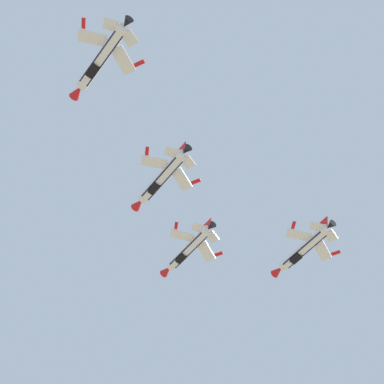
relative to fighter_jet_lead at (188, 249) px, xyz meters
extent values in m
cylinder|color=white|center=(0.21, -0.19, 0.00)|extent=(10.11, 9.23, 1.70)
cube|color=#191E4C|center=(0.15, -0.26, -0.46)|extent=(8.54, 7.81, 0.69)
cone|color=red|center=(-5.14, 4.56, 0.00)|extent=(2.83, 2.76, 1.56)
cone|color=black|center=(5.26, -4.67, 0.00)|extent=(2.10, 2.08, 1.36)
ellipsoid|color=#192333|center=(-1.68, 1.66, 0.62)|extent=(3.26, 3.10, 1.30)
cube|color=black|center=(-1.52, 1.12, -0.79)|extent=(2.48, 2.39, 1.05)
cube|color=white|center=(-0.21, -3.25, 0.45)|extent=(4.55, 3.23, 1.07)
cube|color=red|center=(-0.74, -5.53, 0.89)|extent=(1.12, 1.70, 0.35)
cube|color=white|center=(3.18, 0.57, -0.63)|extent=(2.82, 4.48, 1.07)
cube|color=red|center=(5.38, 1.37, -1.06)|extent=(1.69, 0.96, 0.35)
cube|color=white|center=(3.04, -4.69, 0.31)|extent=(2.71, 2.50, 0.61)
cube|color=white|center=(5.02, -2.45, -0.32)|extent=(2.33, 2.63, 0.61)
cube|color=red|center=(4.05, -3.09, 1.77)|extent=(2.43, 2.27, 2.59)
cylinder|color=white|center=(0.70, -19.63, -1.96)|extent=(10.11, 9.23, 1.70)
cube|color=#191E4C|center=(0.66, -19.68, -2.42)|extent=(8.53, 7.80, 0.59)
cone|color=red|center=(-4.65, -14.89, -1.96)|extent=(2.83, 2.76, 1.56)
cone|color=black|center=(5.75, -24.11, -1.96)|extent=(2.10, 2.08, 1.36)
ellipsoid|color=#192333|center=(-1.22, -17.82, -1.33)|extent=(3.22, 3.05, 1.24)
cube|color=black|center=(-0.99, -18.28, -2.76)|extent=(2.44, 2.36, 0.98)
cube|color=white|center=(0.26, -22.72, -1.69)|extent=(4.59, 3.24, 0.77)
cube|color=red|center=(-0.28, -25.01, -1.41)|extent=(1.11, 1.70, 0.31)
cube|color=white|center=(3.69, -18.85, -2.40)|extent=(2.83, 4.52, 0.77)
cube|color=red|center=(5.91, -18.03, -2.68)|extent=(1.69, 0.95, 0.31)
cube|color=white|center=(3.51, -24.15, -1.76)|extent=(2.73, 2.50, 0.46)
cube|color=white|center=(5.52, -21.89, -2.17)|extent=(2.34, 2.64, 0.46)
cube|color=red|center=(4.45, -22.63, -0.17)|extent=(2.31, 2.14, 2.60)
cylinder|color=white|center=(20.51, 1.46, -2.96)|extent=(10.11, 9.23, 1.70)
cube|color=#191E4C|center=(20.45, 1.40, -3.42)|extent=(8.53, 7.80, 0.64)
cone|color=red|center=(15.16, 6.20, -2.96)|extent=(2.83, 2.76, 1.56)
cone|color=black|center=(25.56, -3.02, -2.96)|extent=(2.10, 2.08, 1.36)
ellipsoid|color=#192333|center=(18.60, 3.29, -2.33)|extent=(3.24, 3.07, 1.27)
cube|color=black|center=(18.80, 2.79, -3.75)|extent=(2.46, 2.38, 1.01)
cube|color=white|center=(20.07, -1.62, -2.60)|extent=(4.57, 3.24, 0.90)
cube|color=red|center=(19.54, -3.91, -2.25)|extent=(1.11, 1.70, 0.33)
cube|color=white|center=(23.49, 2.23, -3.48)|extent=(2.83, 4.50, 0.90)
cube|color=red|center=(25.70, 3.04, -3.83)|extent=(1.69, 0.95, 0.33)
cube|color=white|center=(23.32, -3.05, -2.70)|extent=(2.72, 2.50, 0.53)
cube|color=white|center=(25.32, -0.80, -3.21)|extent=(2.34, 2.64, 0.53)
cube|color=red|center=(24.30, -1.50, -1.17)|extent=(2.36, 2.20, 2.60)
cylinder|color=white|center=(-1.75, -42.98, -1.11)|extent=(10.11, 9.23, 1.70)
cube|color=#191E4C|center=(-1.81, -43.05, -1.56)|extent=(8.54, 7.81, 0.70)
cone|color=red|center=(-7.10, -38.23, -1.11)|extent=(2.83, 2.76, 1.56)
cone|color=black|center=(3.30, -47.45, -1.11)|extent=(2.10, 2.08, 1.36)
ellipsoid|color=#192333|center=(-3.63, -41.12, -0.48)|extent=(3.26, 3.10, 1.31)
cube|color=black|center=(-3.48, -41.67, -1.89)|extent=(2.48, 2.40, 1.06)
cube|color=white|center=(-2.17, -46.04, -0.63)|extent=(4.55, 3.23, 1.10)
cube|color=red|center=(-2.69, -48.31, -0.17)|extent=(1.12, 1.70, 0.36)
cube|color=white|center=(1.22, -42.22, -1.75)|extent=(2.82, 4.47, 1.10)
cube|color=red|center=(3.41, -41.43, -2.21)|extent=(1.69, 0.96, 0.36)
cube|color=white|center=(1.08, -47.47, -0.78)|extent=(2.71, 2.49, 0.63)
cube|color=white|center=(3.06, -45.25, -1.44)|extent=(2.33, 2.63, 0.63)
cube|color=red|center=(2.10, -45.87, 0.66)|extent=(2.45, 2.29, 2.58)
camera|label=1|loc=(25.23, -98.33, -93.88)|focal=71.85mm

